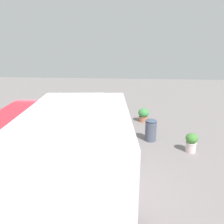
{
  "coord_description": "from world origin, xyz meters",
  "views": [
    {
      "loc": [
        6.37,
        2.01,
        3.79
      ],
      "look_at": [
        -1.84,
        1.29,
        1.29
      ],
      "focal_mm": 35.08,
      "sensor_mm": 36.0,
      "label": 1
    }
  ],
  "objects": [
    {
      "name": "plaza_bench",
      "position": [
        -3.7,
        -0.8,
        0.36
      ],
      "size": [
        1.3,
        1.45,
        0.48
      ],
      "color": "#4E421F",
      "rests_on": "ground_plane"
    },
    {
      "name": "trash_bin",
      "position": [
        -2.14,
        2.87,
        0.46
      ],
      "size": [
        0.47,
        0.47,
        0.92
      ],
      "color": "#4B5162",
      "rests_on": "ground_plane"
    },
    {
      "name": "ground_plane",
      "position": [
        0.0,
        0.0,
        0.0
      ],
      "size": [
        40.0,
        40.0,
        0.0
      ],
      "primitive_type": "plane",
      "color": "gray"
    },
    {
      "name": "planter_flowering_near",
      "position": [
        -4.55,
        2.69,
        0.37
      ],
      "size": [
        0.55,
        0.55,
        0.7
      ],
      "color": "#AE6A51",
      "rests_on": "ground_plane"
    },
    {
      "name": "food_truck",
      "position": [
        1.44,
        0.82,
        1.19
      ],
      "size": [
        5.39,
        3.07,
        2.48
      ],
      "color": "white",
      "rests_on": "ground_plane"
    },
    {
      "name": "planter_flowering_far",
      "position": [
        -1.25,
        4.28,
        0.4
      ],
      "size": [
        0.44,
        0.44,
        0.73
      ],
      "color": "beige",
      "rests_on": "ground_plane"
    }
  ]
}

